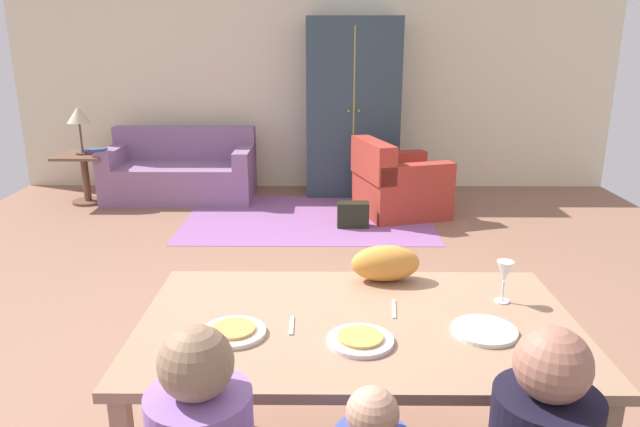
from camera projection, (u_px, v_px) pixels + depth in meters
The scene contains 21 objects.
ground_plane at pixel (307, 287), 4.55m from camera, with size 7.50×6.47×0.02m, color #8C624D.
back_wall at pixel (314, 80), 7.30m from camera, with size 7.50×0.10×2.70m, color beige.
dining_table at pixel (357, 336), 2.36m from camera, with size 1.75×1.02×0.76m.
plate_near_man at pixel (233, 332), 2.23m from camera, with size 0.25×0.25×0.02m, color white.
pizza_near_man at pixel (233, 329), 2.22m from camera, with size 0.17×0.17×0.01m, color #D2954B.
plate_near_child at pixel (360, 341), 2.17m from camera, with size 0.25×0.25×0.02m, color silver.
pizza_near_child at pixel (360, 337), 2.16m from camera, with size 0.17×0.17×0.01m, color gold.
plate_near_woman at pixel (484, 331), 2.24m from camera, with size 0.25×0.25×0.02m, color silver.
wine_glass at pixel (505, 273), 2.47m from camera, with size 0.07×0.07×0.19m.
fork at pixel (292, 325), 2.30m from camera, with size 0.02×0.15×0.01m, color silver.
knife at pixel (394, 309), 2.44m from camera, with size 0.01×0.17×0.01m, color silver.
cat at pixel (385, 263), 2.71m from camera, with size 0.32×0.16×0.17m, color orange.
area_rug at pixel (308, 218), 6.26m from camera, with size 2.60×1.80×0.01m, color #8F5996.
couch at pixel (181, 173), 7.01m from camera, with size 1.73×0.86×0.82m.
armchair at pixel (397, 185), 6.34m from camera, with size 1.07×1.06×0.82m.
armoire at pixel (353, 108), 7.01m from camera, with size 1.10×0.59×2.10m.
side_table at pixel (85, 171), 6.75m from camera, with size 0.56×0.56×0.58m.
table_lamp at pixel (79, 117), 6.57m from camera, with size 0.26×0.26×0.54m.
book_lower at pixel (99, 152), 6.71m from camera, with size 0.22×0.16×0.03m, color #9E2738.
book_upper at pixel (96, 150), 6.71m from camera, with size 0.22×0.16×0.03m, color #354E7F.
handbag at pixel (353, 215), 5.93m from camera, with size 0.32×0.16×0.26m, color black.
Camera 1 is at (0.13, -3.55, 1.85)m, focal length 32.71 mm.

